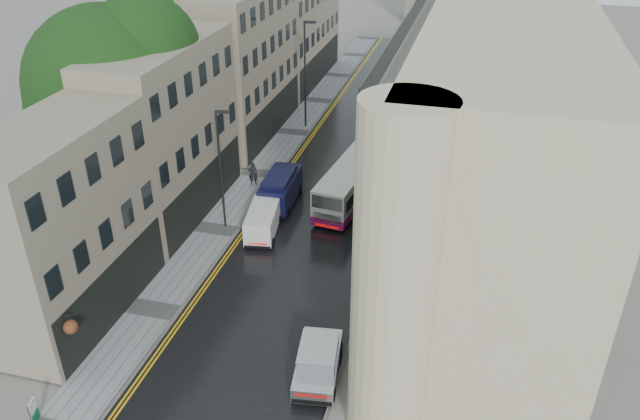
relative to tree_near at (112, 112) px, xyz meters
The scene contains 16 objects.
road 16.14m from the tree_near, 30.96° to the left, with size 9.00×85.00×0.02m, color black.
left_sidewalk 12.16m from the tree_near, 48.44° to the left, with size 2.70×85.00×0.12m, color gray.
right_sidewalk 20.59m from the tree_near, 22.73° to the left, with size 1.80×85.00×0.12m, color slate.
old_shop_row 10.50m from the tree_near, 73.04° to the left, with size 4.50×56.00×12.00m, color gray, non-canonical shape.
modern_block 23.58m from the tree_near, 14.74° to the left, with size 8.00×40.00×14.00m, color #BEAA8D, non-canonical shape.
tree_near is the anchor object (origin of this frame).
tree_far 13.02m from the tree_near, 88.68° to the left, with size 9.24×9.24×12.46m, color black, non-canonical shape.
cream_bus 14.13m from the tree_near, 13.66° to the left, with size 2.21×9.73×2.65m, color beige, non-canonical shape.
white_lorry 20.62m from the tree_near, 39.29° to the left, with size 2.51×8.37×4.39m, color silver, non-canonical shape.
silver_hatchback 20.98m from the tree_near, 39.92° to the right, with size 1.82×4.17×1.56m, color #A5A5AA, non-canonical shape.
white_van 11.05m from the tree_near, 12.08° to the right, with size 1.67×3.90×1.77m, color silver, non-canonical shape.
navy_van 10.56m from the tree_near, 12.39° to the left, with size 1.89×4.73×2.41m, color black, non-canonical shape.
pedestrian 10.60m from the tree_near, 39.62° to the left, with size 0.64×0.42×1.76m, color black.
lamp_post_near 7.62m from the tree_near, ahead, with size 0.87×0.19×7.69m, color black, non-canonical shape.
lamp_post_far 19.00m from the tree_near, 67.33° to the left, with size 1.01×0.22×8.96m, color black, non-canonical shape.
estate_sign 18.95m from the tree_near, 72.25° to the right, with size 0.08×0.65×1.09m, color silver, non-canonical shape.
Camera 1 is at (8.97, -11.64, 20.44)m, focal length 35.00 mm.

